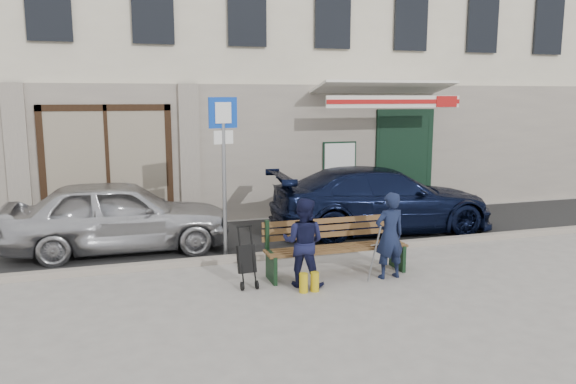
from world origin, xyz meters
name	(u,v)px	position (x,y,z in m)	size (l,w,h in m)	color
ground	(321,282)	(0.00, 0.00, 0.00)	(80.00, 80.00, 0.00)	#9E9991
asphalt_lane	(270,236)	(0.00, 3.10, 0.01)	(60.00, 3.20, 0.01)	#282828
curb	(293,254)	(0.00, 1.50, 0.06)	(60.00, 0.18, 0.12)	#9E9384
building	(219,24)	(0.01, 8.45, 4.97)	(20.00, 8.27, 10.00)	beige
car_silver	(120,215)	(-3.01, 2.83, 0.70)	(1.65, 4.11, 1.40)	#B3B3B8
car_navy	(382,199)	(2.46, 2.84, 0.71)	(1.98, 4.86, 1.41)	black
parking_sign	(224,151)	(-1.19, 1.79, 1.97)	(0.53, 0.16, 2.91)	gray
bench	(334,248)	(0.33, 0.31, 0.46)	(2.40, 1.17, 0.98)	brown
man	(390,235)	(1.13, -0.11, 0.71)	(0.52, 0.34, 1.41)	#131B36
woman	(303,242)	(-0.32, -0.05, 0.69)	(0.67, 0.53, 1.39)	#121534
stroller	(247,260)	(-1.17, 0.18, 0.41)	(0.29, 0.40, 0.94)	black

